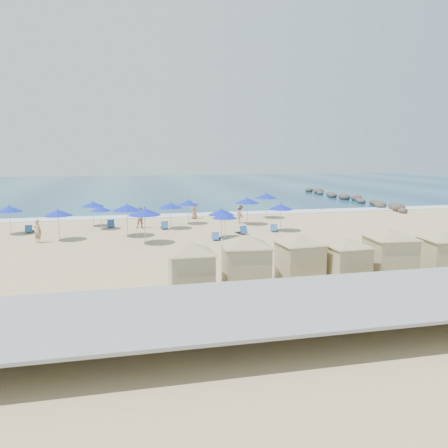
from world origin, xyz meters
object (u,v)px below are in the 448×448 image
at_px(umbrella_0, 9,209).
at_px(umbrella_6, 225,216).
at_px(cabana_1, 246,255).
at_px(umbrella_12, 100,209).
at_px(cabana_3, 347,254).
at_px(beachgoer_3, 194,210).
at_px(rock_jetty, 349,198).
at_px(beachgoer_1, 141,218).
at_px(beachgoer_2, 240,214).
at_px(trash_bin, 240,257).
at_px(umbrella_5, 127,208).
at_px(cabana_0, 191,262).
at_px(umbrella_4, 171,205).
at_px(umbrella_11, 281,207).
at_px(umbrella_7, 188,203).
at_px(cabana_4, 390,246).
at_px(umbrella_8, 221,212).
at_px(umbrella_1, 58,213).
at_px(umbrella_2, 93,204).
at_px(umbrella_3, 145,212).
at_px(beachgoer_0, 38,231).
at_px(cabana_5, 443,247).
at_px(umbrella_10, 247,201).
at_px(umbrella_9, 266,196).
at_px(cabana_2, 300,251).

xyz_separation_m(umbrella_0, umbrella_6, (16.25, -6.23, -0.17)).
distance_m(cabana_1, umbrella_12, 19.99).
height_order(cabana_3, beachgoer_3, cabana_3).
xyz_separation_m(rock_jetty, beachgoer_1, (-28.62, -16.27, 0.56)).
bearing_deg(beachgoer_2, trash_bin, 154.52).
relative_size(rock_jetty, umbrella_5, 10.13).
bearing_deg(beachgoer_3, cabana_0, 32.05).
relative_size(umbrella_4, umbrella_11, 0.99).
bearing_deg(cabana_3, umbrella_7, 104.98).
bearing_deg(cabana_4, umbrella_8, 117.34).
distance_m(rock_jetty, umbrella_1, 40.31).
height_order(umbrella_1, beachgoer_1, umbrella_1).
xyz_separation_m(umbrella_2, beachgoer_2, (13.18, -1.21, -1.13)).
relative_size(umbrella_3, umbrella_4, 1.15).
distance_m(umbrella_0, beachgoer_0, 5.02).
relative_size(trash_bin, umbrella_3, 0.31).
distance_m(umbrella_11, beachgoer_1, 12.04).
relative_size(cabana_3, cabana_5, 0.95).
relative_size(umbrella_7, beachgoer_1, 1.24).
relative_size(rock_jetty, cabana_4, 5.72).
relative_size(cabana_1, umbrella_10, 1.81).
bearing_deg(umbrella_4, beachgoer_3, 61.43).
xyz_separation_m(cabana_0, umbrella_8, (4.22, 12.65, 0.50)).
distance_m(cabana_5, umbrella_0, 31.14).
xyz_separation_m(umbrella_1, umbrella_4, (8.65, 3.19, -0.07)).
distance_m(rock_jetty, umbrella_8, 31.82).
relative_size(cabana_4, beachgoer_2, 2.74).
bearing_deg(umbrella_9, beachgoer_2, -143.53).
distance_m(umbrella_4, umbrella_7, 2.87).
bearing_deg(beachgoer_1, cabana_0, -90.16).
bearing_deg(umbrella_11, umbrella_3, -166.61).
bearing_deg(beachgoer_0, beachgoer_1, -111.95).
height_order(trash_bin, umbrella_6, umbrella_6).
height_order(cabana_0, umbrella_7, cabana_0).
distance_m(rock_jetty, cabana_4, 38.18).
bearing_deg(cabana_1, cabana_5, -0.19).
relative_size(cabana_2, umbrella_4, 1.85).
relative_size(rock_jetty, umbrella_7, 11.66).
xyz_separation_m(trash_bin, umbrella_0, (-15.54, 13.21, 1.65)).
bearing_deg(umbrella_5, umbrella_0, 162.11).
bearing_deg(umbrella_1, beachgoer_0, -159.43).
xyz_separation_m(umbrella_11, beachgoer_2, (-2.22, 4.79, -1.21)).
height_order(cabana_3, umbrella_3, umbrella_3).
xyz_separation_m(umbrella_3, umbrella_10, (9.44, 6.48, -0.13)).
bearing_deg(beachgoer_2, cabana_4, 178.72).
height_order(cabana_1, umbrella_2, cabana_1).
xyz_separation_m(rock_jetty, beachgoer_2, (-19.53, -15.47, 0.49)).
xyz_separation_m(cabana_2, beachgoer_3, (-1.99, 22.10, -0.69)).
distance_m(umbrella_6, umbrella_12, 11.61).
height_order(umbrella_5, beachgoer_2, umbrella_5).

